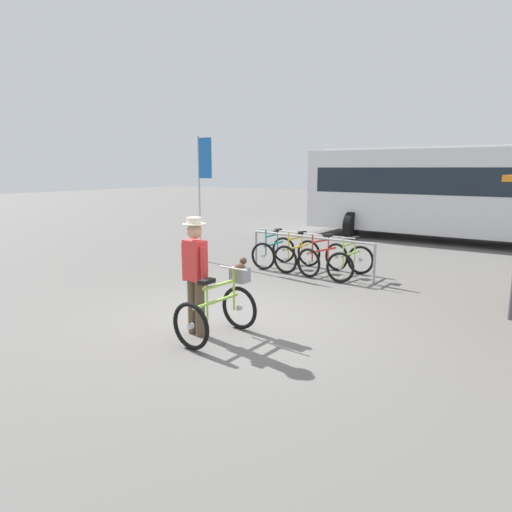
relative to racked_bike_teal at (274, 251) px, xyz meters
The scene contains 10 objects.
ground_plane 4.33m from the racked_bike_teal, 66.79° to the right, with size 80.00×80.00×0.00m, color #605E5B.
bike_rack_rail 1.21m from the racked_bike_teal, 12.41° to the right, with size 3.20×0.26×0.88m.
racked_bike_teal is the anchor object (origin of this frame).
racked_bike_yellow 0.70m from the racked_bike_teal, ahead, with size 0.73×1.15×0.97m.
racked_bike_red 1.40m from the racked_bike_teal, ahead, with size 0.87×1.20×0.97m.
racked_bike_lime 2.10m from the racked_bike_teal, ahead, with size 0.71×1.14×0.98m.
featured_bicycle 4.95m from the racked_bike_teal, 66.24° to the right, with size 0.71×1.22×1.09m.
person_with_featured_bike 5.00m from the racked_bike_teal, 70.77° to the right, with size 0.52×0.32×1.72m.
bus_distant 7.46m from the racked_bike_teal, 66.09° to the left, with size 10.01×3.42×3.08m.
banner_flag 2.66m from the racked_bike_teal, 164.09° to the right, with size 0.45×0.05×3.20m.
Camera 1 is at (4.28, -5.49, 2.41)m, focal length 32.09 mm.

